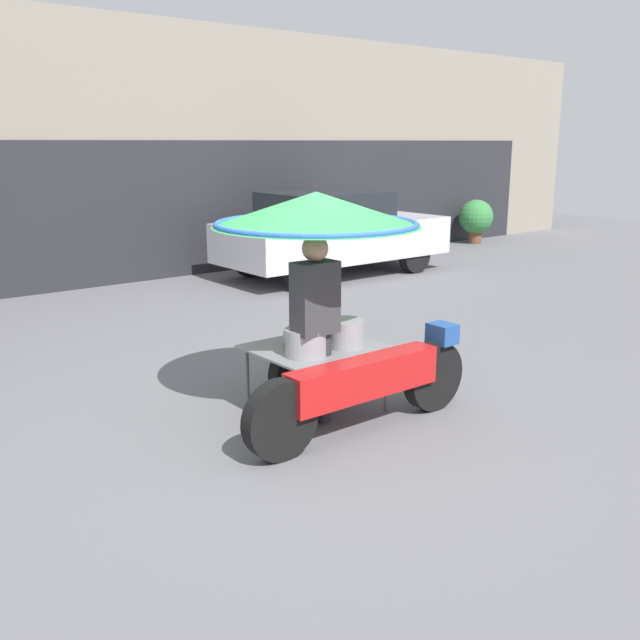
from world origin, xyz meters
name	(u,v)px	position (x,y,z in m)	size (l,w,h in m)	color
ground_plane	(319,428)	(0.00, 0.00, 0.00)	(36.00, 36.00, 0.00)	slate
shopfront_building	(13,153)	(0.00, 8.13, 2.19)	(28.00, 2.06, 4.41)	gray
vendor_motorcycle_cart	(324,253)	(0.24, 0.24, 1.46)	(2.33, 1.79, 1.97)	black
vendor_person	(315,321)	(0.04, 0.10, 0.92)	(0.38, 0.22, 1.64)	#2D2D33
parked_car	(332,232)	(4.66, 5.49, 0.78)	(4.23, 1.81, 1.51)	black
potted_plant	(476,218)	(10.00, 6.57, 0.61)	(0.81, 0.81, 1.04)	brown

